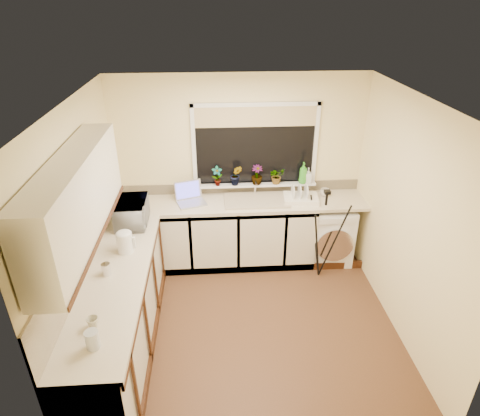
% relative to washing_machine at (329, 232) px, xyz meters
% --- Properties ---
extents(floor, '(3.20, 3.20, 0.00)m').
position_rel_washing_machine_xyz_m(floor, '(-1.19, -1.18, -0.40)').
color(floor, brown).
rests_on(floor, ground).
extents(ceiling, '(3.20, 3.20, 0.00)m').
position_rel_washing_machine_xyz_m(ceiling, '(-1.19, -1.18, 2.05)').
color(ceiling, white).
rests_on(ceiling, ground).
extents(wall_back, '(3.20, 0.00, 3.20)m').
position_rel_washing_machine_xyz_m(wall_back, '(-1.19, 0.32, 0.82)').
color(wall_back, '#FFEAAA').
rests_on(wall_back, ground).
extents(wall_front, '(3.20, 0.00, 3.20)m').
position_rel_washing_machine_xyz_m(wall_front, '(-1.19, -2.68, 0.82)').
color(wall_front, '#FFEAAA').
rests_on(wall_front, ground).
extents(wall_left, '(0.00, 3.00, 3.00)m').
position_rel_washing_machine_xyz_m(wall_left, '(-2.79, -1.18, 0.82)').
color(wall_left, '#FFEAAA').
rests_on(wall_left, ground).
extents(wall_right, '(0.00, 3.00, 3.00)m').
position_rel_washing_machine_xyz_m(wall_right, '(0.41, -1.18, 0.82)').
color(wall_right, '#FFEAAA').
rests_on(wall_right, ground).
extents(base_cabinet_back, '(2.55, 0.60, 0.86)m').
position_rel_washing_machine_xyz_m(base_cabinet_back, '(-1.52, 0.02, 0.03)').
color(base_cabinet_back, silver).
rests_on(base_cabinet_back, floor).
extents(base_cabinet_left, '(0.54, 2.40, 0.86)m').
position_rel_washing_machine_xyz_m(base_cabinet_left, '(-2.49, -1.48, 0.03)').
color(base_cabinet_left, silver).
rests_on(base_cabinet_left, floor).
extents(worktop_back, '(3.20, 0.60, 0.04)m').
position_rel_washing_machine_xyz_m(worktop_back, '(-1.19, 0.02, 0.48)').
color(worktop_back, beige).
rests_on(worktop_back, base_cabinet_back).
extents(worktop_left, '(0.60, 2.40, 0.04)m').
position_rel_washing_machine_xyz_m(worktop_left, '(-2.49, -1.48, 0.48)').
color(worktop_left, beige).
rests_on(worktop_left, base_cabinet_left).
extents(upper_cabinet, '(0.28, 1.90, 0.70)m').
position_rel_washing_machine_xyz_m(upper_cabinet, '(-2.63, -1.63, 1.40)').
color(upper_cabinet, silver).
rests_on(upper_cabinet, wall_left).
extents(splashback_left, '(0.02, 2.40, 0.45)m').
position_rel_washing_machine_xyz_m(splashback_left, '(-2.78, -1.48, 0.72)').
color(splashback_left, beige).
rests_on(splashback_left, wall_left).
extents(splashback_back, '(3.20, 0.02, 0.14)m').
position_rel_washing_machine_xyz_m(splashback_back, '(-1.19, 0.30, 0.57)').
color(splashback_back, beige).
rests_on(splashback_back, wall_back).
extents(window_glass, '(1.50, 0.02, 1.00)m').
position_rel_washing_machine_xyz_m(window_glass, '(-0.99, 0.30, 1.15)').
color(window_glass, black).
rests_on(window_glass, wall_back).
extents(window_blind, '(1.50, 0.02, 0.25)m').
position_rel_washing_machine_xyz_m(window_blind, '(-0.99, 0.28, 1.52)').
color(window_blind, tan).
rests_on(window_blind, wall_back).
extents(windowsill, '(1.60, 0.14, 0.03)m').
position_rel_washing_machine_xyz_m(windowsill, '(-0.99, 0.25, 0.63)').
color(windowsill, white).
rests_on(windowsill, wall_back).
extents(sink, '(0.82, 0.46, 0.03)m').
position_rel_washing_machine_xyz_m(sink, '(-0.99, 0.02, 0.51)').
color(sink, tan).
rests_on(sink, worktop_back).
extents(faucet, '(0.03, 0.03, 0.24)m').
position_rel_washing_machine_xyz_m(faucet, '(-0.99, 0.20, 0.62)').
color(faucet, silver).
rests_on(faucet, worktop_back).
extents(washing_machine, '(0.59, 0.58, 0.81)m').
position_rel_washing_machine_xyz_m(washing_machine, '(0.00, 0.00, 0.00)').
color(washing_machine, white).
rests_on(washing_machine, floor).
extents(laptop, '(0.42, 0.39, 0.26)m').
position_rel_washing_machine_xyz_m(laptop, '(-1.84, 0.06, 0.57)').
color(laptop, '#A5A4AC').
rests_on(laptop, worktop_back).
extents(kettle, '(0.16, 0.16, 0.21)m').
position_rel_washing_machine_xyz_m(kettle, '(-2.46, -1.04, 0.60)').
color(kettle, white).
rests_on(kettle, worktop_left).
extents(dish_rack, '(0.46, 0.37, 0.07)m').
position_rel_washing_machine_xyz_m(dish_rack, '(-0.43, -0.02, 0.53)').
color(dish_rack, white).
rests_on(dish_rack, worktop_back).
extents(tripod, '(0.68, 0.68, 1.22)m').
position_rel_washing_machine_xyz_m(tripod, '(-0.20, -0.39, 0.21)').
color(tripod, black).
rests_on(tripod, floor).
extents(glass_jug, '(0.10, 0.10, 0.15)m').
position_rel_washing_machine_xyz_m(glass_jug, '(-2.47, -2.34, 0.57)').
color(glass_jug, '#B6BCC1').
rests_on(glass_jug, worktop_left).
extents(steel_jar, '(0.09, 0.09, 0.12)m').
position_rel_washing_machine_xyz_m(steel_jar, '(-2.57, -1.43, 0.56)').
color(steel_jar, silver).
rests_on(steel_jar, worktop_left).
extents(microwave, '(0.36, 0.52, 0.28)m').
position_rel_washing_machine_xyz_m(microwave, '(-2.48, -0.45, 0.64)').
color(microwave, silver).
rests_on(microwave, worktop_left).
extents(plant_a, '(0.15, 0.11, 0.26)m').
position_rel_washing_machine_xyz_m(plant_a, '(-1.49, 0.21, 0.78)').
color(plant_a, '#999999').
rests_on(plant_a, windowsill).
extents(plant_b, '(0.16, 0.14, 0.27)m').
position_rel_washing_machine_xyz_m(plant_b, '(-1.24, 0.21, 0.78)').
color(plant_b, '#999999').
rests_on(plant_b, windowsill).
extents(plant_c, '(0.15, 0.15, 0.26)m').
position_rel_washing_machine_xyz_m(plant_c, '(-0.97, 0.22, 0.78)').
color(plant_c, '#999999').
rests_on(plant_c, windowsill).
extents(plant_d, '(0.24, 0.23, 0.22)m').
position_rel_washing_machine_xyz_m(plant_d, '(-0.71, 0.22, 0.76)').
color(plant_d, '#999999').
rests_on(plant_d, windowsill).
extents(soap_bottle_green, '(0.11, 0.11, 0.28)m').
position_rel_washing_machine_xyz_m(soap_bottle_green, '(-0.37, 0.22, 0.79)').
color(soap_bottle_green, green).
rests_on(soap_bottle_green, windowsill).
extents(soap_bottle_clear, '(0.11, 0.11, 0.20)m').
position_rel_washing_machine_xyz_m(soap_bottle_clear, '(-0.30, 0.22, 0.75)').
color(soap_bottle_clear, '#999999').
rests_on(soap_bottle_clear, windowsill).
extents(cup_back, '(0.14, 0.14, 0.10)m').
position_rel_washing_machine_xyz_m(cup_back, '(-0.08, 0.11, 0.55)').
color(cup_back, silver).
rests_on(cup_back, worktop_back).
extents(cup_left, '(0.10, 0.10, 0.09)m').
position_rel_washing_machine_xyz_m(cup_left, '(-2.53, -2.13, 0.54)').
color(cup_left, beige).
rests_on(cup_left, worktop_left).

